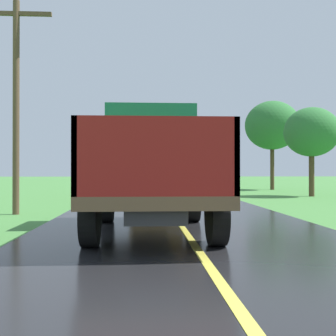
{
  "coord_description": "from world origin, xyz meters",
  "views": [
    {
      "loc": [
        -0.86,
        3.02,
        1.33
      ],
      "look_at": [
        -0.25,
        13.58,
        1.4
      ],
      "focal_mm": 45.66,
      "sensor_mm": 36.0,
      "label": 1
    }
  ],
  "objects_px": {
    "utility_pole_roadside": "(16,97)",
    "roadside_tree_mid_right": "(312,132)",
    "banana_truck_near": "(151,165)",
    "banana_truck_far": "(154,168)",
    "roadside_tree_near_left": "(272,126)"
  },
  "relations": [
    {
      "from": "roadside_tree_near_left",
      "to": "roadside_tree_mid_right",
      "type": "xyz_separation_m",
      "value": [
        -0.27,
        -7.67,
        -1.16
      ]
    },
    {
      "from": "utility_pole_roadside",
      "to": "roadside_tree_mid_right",
      "type": "xyz_separation_m",
      "value": [
        12.61,
        8.43,
        -0.24
      ]
    },
    {
      "from": "utility_pole_roadside",
      "to": "roadside_tree_mid_right",
      "type": "bearing_deg",
      "value": 33.77
    },
    {
      "from": "banana_truck_near",
      "to": "roadside_tree_mid_right",
      "type": "distance_m",
      "value": 15.0
    },
    {
      "from": "banana_truck_near",
      "to": "banana_truck_far",
      "type": "relative_size",
      "value": 1.0
    },
    {
      "from": "utility_pole_roadside",
      "to": "roadside_tree_near_left",
      "type": "xyz_separation_m",
      "value": [
        12.89,
        16.1,
        0.92
      ]
    },
    {
      "from": "roadside_tree_mid_right",
      "to": "banana_truck_far",
      "type": "bearing_deg",
      "value": 178.71
    },
    {
      "from": "banana_truck_far",
      "to": "utility_pole_roadside",
      "type": "height_order",
      "value": "utility_pole_roadside"
    },
    {
      "from": "banana_truck_near",
      "to": "utility_pole_roadside",
      "type": "bearing_deg",
      "value": 137.31
    },
    {
      "from": "banana_truck_far",
      "to": "utility_pole_roadside",
      "type": "bearing_deg",
      "value": -117.28
    },
    {
      "from": "roadside_tree_near_left",
      "to": "roadside_tree_mid_right",
      "type": "relative_size",
      "value": 1.34
    },
    {
      "from": "banana_truck_near",
      "to": "banana_truck_far",
      "type": "bearing_deg",
      "value": 88.21
    },
    {
      "from": "banana_truck_near",
      "to": "roadside_tree_near_left",
      "type": "relative_size",
      "value": 0.94
    },
    {
      "from": "banana_truck_near",
      "to": "utility_pole_roadside",
      "type": "xyz_separation_m",
      "value": [
        -4.06,
        3.74,
        2.1
      ]
    },
    {
      "from": "utility_pole_roadside",
      "to": "roadside_tree_near_left",
      "type": "distance_m",
      "value": 20.64
    }
  ]
}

